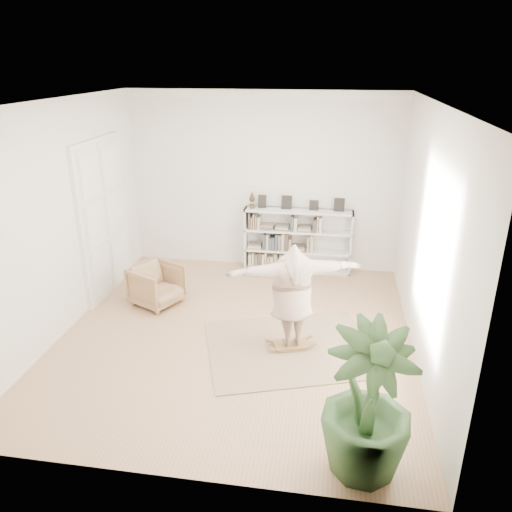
{
  "coord_description": "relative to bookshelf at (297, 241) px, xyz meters",
  "views": [
    {
      "loc": [
        1.41,
        -6.87,
        4.14
      ],
      "look_at": [
        0.26,
        0.4,
        1.22
      ],
      "focal_mm": 35.0,
      "sensor_mm": 36.0,
      "label": 1
    }
  ],
  "objects": [
    {
      "name": "floor",
      "position": [
        -0.74,
        -2.82,
        -0.64
      ],
      "size": [
        6.0,
        6.0,
        0.0
      ],
      "primitive_type": "plane",
      "color": "#A77956",
      "rests_on": "ground"
    },
    {
      "name": "room_shell",
      "position": [
        -0.74,
        0.12,
        2.87
      ],
      "size": [
        6.0,
        6.0,
        6.0
      ],
      "color": "silver",
      "rests_on": "floor"
    },
    {
      "name": "rocker_board",
      "position": [
        0.16,
        -3.09,
        -0.57
      ],
      "size": [
        0.58,
        0.45,
        0.11
      ],
      "rotation": [
        0.0,
        0.0,
        0.32
      ],
      "color": "olive",
      "rests_on": "rug"
    },
    {
      "name": "armchair",
      "position": [
        -2.35,
        -1.96,
        -0.27
      ],
      "size": [
        1.06,
        1.05,
        0.73
      ],
      "primitive_type": "imported",
      "rotation": [
        0.0,
        0.0,
        1.1
      ],
      "color": "tan",
      "rests_on": "floor"
    },
    {
      "name": "houseplant",
      "position": [
        1.14,
        -5.37,
        0.22
      ],
      "size": [
        1.24,
        1.24,
        1.72
      ],
      "primitive_type": "imported",
      "rotation": [
        0.0,
        0.0,
        0.37
      ],
      "color": "#32542A",
      "rests_on": "floor"
    },
    {
      "name": "rug",
      "position": [
        0.16,
        -3.09,
        -0.63
      ],
      "size": [
        3.01,
        2.69,
        0.02
      ],
      "primitive_type": "cube",
      "rotation": [
        0.0,
        0.0,
        0.32
      ],
      "color": "tan",
      "rests_on": "floor"
    },
    {
      "name": "person",
      "position": [
        0.16,
        -3.09,
        0.3
      ],
      "size": [
        2.05,
        1.14,
        1.61
      ],
      "primitive_type": "imported",
      "rotation": [
        0.0,
        0.0,
        3.47
      ],
      "color": "tan",
      "rests_on": "rocker_board"
    },
    {
      "name": "bookshelf",
      "position": [
        0.0,
        0.0,
        0.0
      ],
      "size": [
        2.2,
        0.35,
        1.64
      ],
      "color": "silver",
      "rests_on": "floor"
    },
    {
      "name": "doors",
      "position": [
        -3.45,
        -1.52,
        0.76
      ],
      "size": [
        0.09,
        1.78,
        2.92
      ],
      "color": "white",
      "rests_on": "floor"
    }
  ]
}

